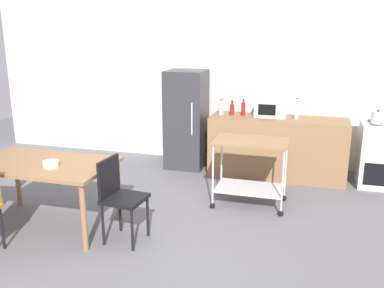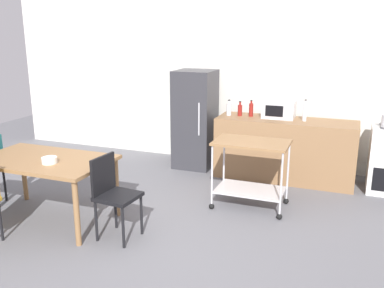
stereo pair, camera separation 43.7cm
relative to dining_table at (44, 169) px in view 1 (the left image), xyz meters
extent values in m
plane|color=slate|center=(1.43, -0.18, -0.67)|extent=(12.00, 12.00, 0.00)
cube|color=silver|center=(1.43, 3.02, 0.78)|extent=(8.40, 0.12, 2.90)
cube|color=olive|center=(2.33, 2.42, -0.22)|extent=(2.00, 0.64, 0.90)
cube|color=olive|center=(0.00, 0.00, 0.06)|extent=(1.50, 0.90, 0.04)
cylinder|color=olive|center=(0.69, -0.39, -0.32)|extent=(0.06, 0.06, 0.71)
cylinder|color=olive|center=(-0.69, 0.39, -0.32)|extent=(0.06, 0.06, 0.71)
cylinder|color=olive|center=(0.69, 0.39, -0.32)|extent=(0.06, 0.06, 0.71)
cylinder|color=black|center=(-0.12, -0.60, -0.45)|extent=(0.03, 0.03, 0.45)
cube|color=black|center=(1.00, -0.09, -0.20)|extent=(0.43, 0.43, 0.04)
cube|color=black|center=(0.82, -0.07, 0.02)|extent=(0.06, 0.38, 0.40)
cylinder|color=black|center=(1.16, -0.27, -0.45)|extent=(0.03, 0.03, 0.45)
cylinder|color=black|center=(1.19, 0.07, -0.45)|extent=(0.03, 0.03, 0.45)
cylinder|color=black|center=(0.82, -0.24, -0.45)|extent=(0.03, 0.03, 0.45)
cylinder|color=black|center=(0.85, 0.10, -0.45)|extent=(0.03, 0.03, 0.45)
cube|color=white|center=(3.78, 2.44, -0.22)|extent=(0.60, 0.60, 0.90)
cube|color=black|center=(3.78, 2.13, -0.42)|extent=(0.48, 0.01, 0.32)
cylinder|color=#47474C|center=(3.65, 2.32, 0.24)|extent=(0.16, 0.16, 0.02)
cylinder|color=#47474C|center=(3.65, 2.56, 0.24)|extent=(0.16, 0.16, 0.02)
cube|color=#333338|center=(0.88, 2.52, 0.10)|extent=(0.60, 0.60, 1.55)
cylinder|color=silver|center=(1.06, 2.20, 0.18)|extent=(0.02, 0.02, 0.50)
cube|color=olive|center=(2.10, 1.22, 0.16)|extent=(0.90, 0.56, 0.03)
cube|color=silver|center=(2.10, 1.22, -0.45)|extent=(0.83, 0.52, 0.02)
cylinder|color=silver|center=(1.68, 0.97, -0.22)|extent=(0.02, 0.02, 0.76)
sphere|color=black|center=(1.68, 0.97, -0.64)|extent=(0.07, 0.07, 0.07)
cylinder|color=silver|center=(2.52, 0.97, -0.22)|extent=(0.02, 0.02, 0.76)
sphere|color=black|center=(2.52, 0.97, -0.64)|extent=(0.07, 0.07, 0.07)
cylinder|color=silver|center=(1.68, 1.47, -0.22)|extent=(0.02, 0.02, 0.76)
sphere|color=black|center=(1.68, 1.47, -0.64)|extent=(0.07, 0.07, 0.07)
cylinder|color=silver|center=(2.52, 1.47, -0.22)|extent=(0.02, 0.02, 0.76)
sphere|color=black|center=(2.52, 1.47, -0.64)|extent=(0.07, 0.07, 0.07)
cylinder|color=silver|center=(1.46, 2.43, 0.32)|extent=(0.07, 0.07, 0.17)
cylinder|color=silver|center=(1.46, 2.43, 0.43)|extent=(0.03, 0.03, 0.05)
cylinder|color=black|center=(1.46, 2.43, 0.46)|extent=(0.04, 0.04, 0.01)
cylinder|color=maroon|center=(1.63, 2.46, 0.31)|extent=(0.07, 0.07, 0.16)
cylinder|color=maroon|center=(1.63, 2.46, 0.41)|extent=(0.03, 0.03, 0.05)
cylinder|color=black|center=(1.63, 2.46, 0.44)|extent=(0.03, 0.03, 0.01)
cylinder|color=maroon|center=(1.79, 2.47, 0.33)|extent=(0.06, 0.06, 0.19)
cylinder|color=maroon|center=(1.79, 2.47, 0.44)|extent=(0.03, 0.03, 0.04)
cylinder|color=black|center=(1.79, 2.47, 0.47)|extent=(0.03, 0.03, 0.01)
cube|color=silver|center=(2.20, 2.51, 0.36)|extent=(0.46, 0.34, 0.26)
cube|color=black|center=(2.16, 2.33, 0.36)|extent=(0.25, 0.01, 0.16)
cylinder|color=silver|center=(2.58, 2.42, 0.35)|extent=(0.06, 0.06, 0.25)
cylinder|color=silver|center=(2.58, 2.42, 0.50)|extent=(0.03, 0.03, 0.05)
cylinder|color=black|center=(2.58, 2.42, 0.53)|extent=(0.03, 0.03, 0.01)
cylinder|color=white|center=(0.17, -0.12, 0.11)|extent=(0.17, 0.17, 0.07)
cylinder|color=silver|center=(3.66, 2.34, 0.33)|extent=(0.17, 0.17, 0.16)
sphere|color=black|center=(3.66, 2.34, 0.42)|extent=(0.03, 0.03, 0.03)
camera|label=1|loc=(2.79, -3.80, 1.50)|focal=39.56mm
camera|label=2|loc=(3.21, -3.66, 1.50)|focal=39.56mm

